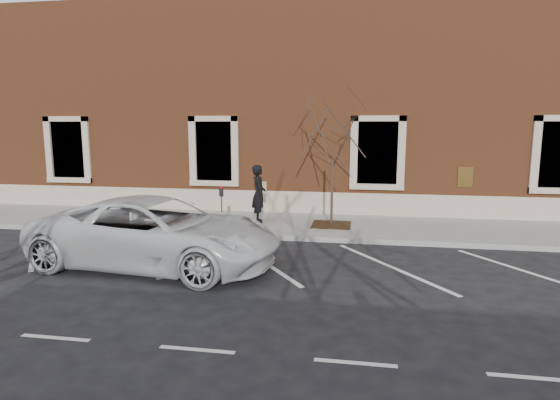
% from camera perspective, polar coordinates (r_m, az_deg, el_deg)
% --- Properties ---
extents(ground, '(120.00, 120.00, 0.00)m').
position_cam_1_polar(ground, '(14.03, -0.41, -4.83)').
color(ground, '#28282B').
rests_on(ground, ground).
extents(sidewalk_near, '(40.00, 3.50, 0.15)m').
position_cam_1_polar(sidewalk_near, '(15.69, 0.70, -3.02)').
color(sidewalk_near, '#A2A098').
rests_on(sidewalk_near, ground).
extents(curb_near, '(40.00, 0.12, 0.15)m').
position_cam_1_polar(curb_near, '(13.96, -0.45, -4.58)').
color(curb_near, '#9E9E99').
rests_on(curb_near, ground).
extents(parking_stripes, '(28.00, 4.40, 0.01)m').
position_cam_1_polar(parking_stripes, '(11.95, -2.27, -7.37)').
color(parking_stripes, silver).
rests_on(parking_stripes, ground).
extents(building_civic, '(40.00, 8.62, 8.00)m').
position_cam_1_polar(building_civic, '(21.27, 3.28, 10.85)').
color(building_civic, brown).
rests_on(building_civic, ground).
extents(man, '(0.65, 0.81, 1.93)m').
position_cam_1_polar(man, '(15.59, -2.61, 0.77)').
color(man, black).
rests_on(man, sidewalk_near).
extents(parking_meter, '(0.12, 0.09, 1.33)m').
position_cam_1_polar(parking_meter, '(14.85, -7.15, 0.12)').
color(parking_meter, '#595B60').
rests_on(parking_meter, sidewalk_near).
extents(tree_grate, '(1.25, 1.25, 0.03)m').
position_cam_1_polar(tree_grate, '(15.35, 6.27, -3.01)').
color(tree_grate, '#402A14').
rests_on(tree_grate, sidewalk_near).
extents(sapling, '(2.55, 2.55, 4.26)m').
position_cam_1_polar(sapling, '(15.00, 6.47, 8.11)').
color(sapling, '#3F2E26').
rests_on(sapling, sidewalk_near).
extents(white_truck, '(6.26, 3.39, 1.67)m').
position_cam_1_polar(white_truck, '(11.67, -14.81, -3.85)').
color(white_truck, silver).
rests_on(white_truck, ground).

